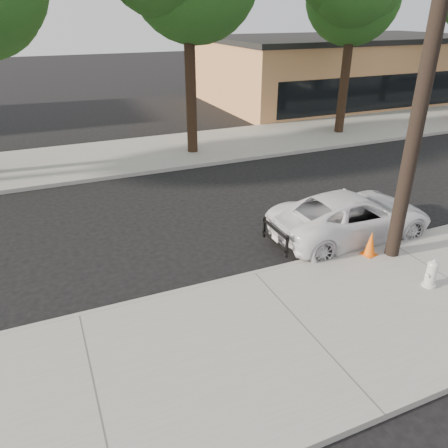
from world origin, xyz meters
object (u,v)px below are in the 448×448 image
(traffic_cone, at_px, (371,244))
(fire_hydrant, at_px, (431,274))
(police_cruiser, at_px, (352,216))
(utility_pole, at_px, (428,64))

(traffic_cone, bearing_deg, fire_hydrant, -79.80)
(fire_hydrant, height_order, traffic_cone, traffic_cone)
(fire_hydrant, xyz_separation_m, traffic_cone, (-0.30, 1.65, 0.00))
(police_cruiser, xyz_separation_m, traffic_cone, (-0.35, -1.22, -0.18))
(police_cruiser, distance_m, traffic_cone, 1.29)
(utility_pole, relative_size, police_cruiser, 1.96)
(police_cruiser, height_order, traffic_cone, police_cruiser)
(police_cruiser, bearing_deg, fire_hydrant, 178.63)
(police_cruiser, relative_size, traffic_cone, 7.19)
(utility_pole, distance_m, fire_hydrant, 4.49)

